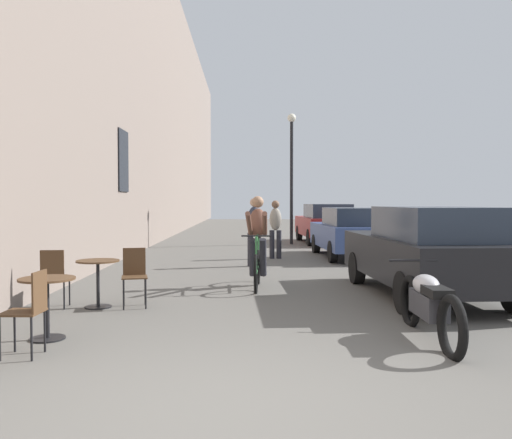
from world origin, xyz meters
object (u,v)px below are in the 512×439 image
(cafe_chair_mid_toward_wall, at_px, (134,273))
(parked_car_nearest, at_px, (427,250))
(pedestrian_near, at_px, (254,228))
(cafe_chair_near_toward_street, at_px, (30,307))
(parked_motorcycle, at_px, (429,305))
(cafe_chair_mid_toward_street, at_px, (54,274))
(cafe_table_near, at_px, (47,295))
(parked_car_third, at_px, (325,223))
(parked_car_second, at_px, (351,232))
(cafe_table_mid, at_px, (98,273))
(street_lamp, at_px, (292,162))
(cyclist_on_bicycle, at_px, (258,244))
(pedestrian_mid, at_px, (275,226))

(cafe_chair_mid_toward_wall, height_order, parked_car_nearest, parked_car_nearest)
(cafe_chair_mid_toward_wall, distance_m, pedestrian_near, 5.35)
(cafe_chair_near_toward_street, xyz_separation_m, pedestrian_near, (2.46, 7.57, 0.44))
(parked_motorcycle, bearing_deg, cafe_chair_mid_toward_street, 159.73)
(cafe_table_near, xyz_separation_m, parked_car_third, (5.40, 14.11, 0.26))
(parked_car_nearest, relative_size, parked_car_second, 1.06)
(cafe_table_mid, xyz_separation_m, parked_motorcycle, (4.38, -1.93, -0.12))
(street_lamp, relative_size, parked_motorcycle, 2.28)
(cyclist_on_bicycle, bearing_deg, cafe_chair_mid_toward_street, -147.76)
(cafe_table_near, bearing_deg, street_lamp, 73.47)
(cafe_table_mid, xyz_separation_m, pedestrian_mid, (3.08, 6.81, 0.40))
(cafe_table_near, height_order, parked_car_third, parked_car_third)
(cafe_table_mid, bearing_deg, cafe_table_near, -92.27)
(cafe_chair_mid_toward_wall, bearing_deg, street_lamp, 73.65)
(pedestrian_mid, bearing_deg, cafe_table_mid, -114.36)
(cafe_chair_mid_toward_wall, xyz_separation_m, cyclist_on_bicycle, (1.93, 1.80, 0.29))
(street_lamp, height_order, parked_motorcycle, street_lamp)
(parked_motorcycle, bearing_deg, parked_car_third, 86.17)
(pedestrian_mid, xyz_separation_m, parked_motorcycle, (1.29, -8.74, -0.52))
(cyclist_on_bicycle, xyz_separation_m, parked_motorcycle, (1.91, -3.80, -0.41))
(cafe_chair_near_toward_street, distance_m, pedestrian_mid, 9.84)
(cafe_chair_mid_toward_street, bearing_deg, street_lamp, 68.80)
(pedestrian_near, height_order, parked_motorcycle, pedestrian_near)
(street_lamp, xyz_separation_m, parked_car_third, (1.35, 0.47, -2.32))
(pedestrian_mid, height_order, parked_motorcycle, pedestrian_mid)
(pedestrian_mid, xyz_separation_m, parked_car_second, (2.16, 0.17, -0.18))
(cafe_chair_mid_toward_street, xyz_separation_m, parked_motorcycle, (5.01, -1.85, -0.11))
(cafe_table_mid, height_order, parked_car_second, parked_car_second)
(pedestrian_near, distance_m, pedestrian_mid, 1.87)
(pedestrian_near, bearing_deg, cafe_table_mid, -115.97)
(parked_car_second, relative_size, parked_motorcycle, 1.90)
(parked_car_nearest, xyz_separation_m, parked_car_third, (0.04, 11.52, -0.00))
(cyclist_on_bicycle, height_order, parked_car_third, cyclist_on_bicycle)
(cafe_table_mid, height_order, cafe_chair_mid_toward_street, cafe_chair_mid_toward_street)
(pedestrian_mid, bearing_deg, cyclist_on_bicycle, -97.16)
(cafe_table_mid, xyz_separation_m, pedestrian_near, (2.46, 5.05, 0.43))
(cafe_table_mid, xyz_separation_m, parked_car_second, (5.25, 6.98, 0.22))
(parked_car_second, bearing_deg, pedestrian_mid, -175.55)
(parked_car_nearest, xyz_separation_m, parked_motorcycle, (-0.91, -2.67, -0.38))
(cafe_chair_mid_toward_wall, bearing_deg, parked_car_third, 68.54)
(cafe_chair_near_toward_street, distance_m, pedestrian_near, 7.97)
(cafe_chair_mid_toward_wall, distance_m, parked_car_third, 13.10)
(cafe_table_mid, relative_size, parked_car_nearest, 0.17)
(cafe_chair_mid_toward_street, xyz_separation_m, cyclist_on_bicycle, (3.09, 1.95, 0.29))
(cafe_chair_mid_toward_wall, relative_size, parked_car_third, 0.21)
(street_lamp, relative_size, parked_car_nearest, 1.13)
(cafe_table_mid, distance_m, parked_car_second, 8.74)
(street_lamp, relative_size, parked_car_second, 1.20)
(cafe_chair_mid_toward_wall, bearing_deg, pedestrian_mid, 69.28)
(cafe_table_near, height_order, cafe_chair_mid_toward_wall, cafe_chair_mid_toward_wall)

